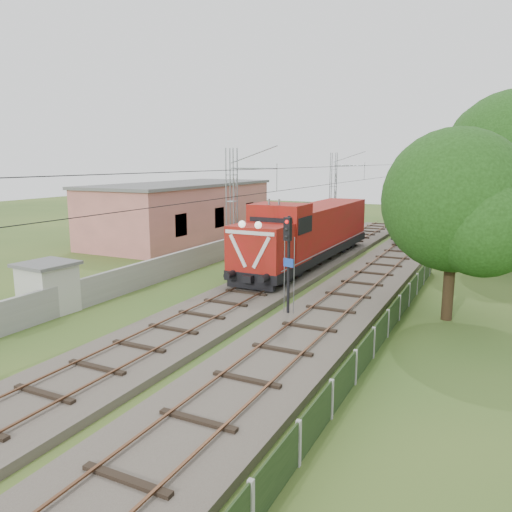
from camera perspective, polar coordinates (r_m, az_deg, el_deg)
The scene contains 13 objects.
ground at distance 20.25m, azimuth -12.00°, elevation -10.37°, with size 140.00×140.00×0.00m, color #2D4F1D.
track_main at distance 25.73m, azimuth -2.29°, elevation -5.10°, with size 4.20×70.00×0.45m.
track_side at distance 36.06m, azimuth 14.86°, elevation -0.82°, with size 4.20×80.00×0.45m.
catenary at distance 30.71m, azimuth -2.68°, elevation 4.86°, with size 3.31×70.00×8.00m.
boundary_wall at distance 33.07m, azimuth -8.02°, elevation -0.59°, with size 0.25×40.00×1.50m, color #9E9E99.
station_building at distance 47.35m, azimuth -8.38°, elevation 5.14°, with size 8.40×20.40×5.22m.
fence at distance 19.29m, azimuth 13.24°, elevation -9.62°, with size 0.12×32.00×1.20m.
locomotive at distance 34.65m, azimuth 6.06°, elevation 2.69°, with size 3.21×18.32×4.65m.
coach_rake at distance 99.77m, azimuth 22.65°, elevation 7.31°, with size 3.05×113.89×3.52m.
signal_post at distance 22.58m, azimuth 3.68°, elevation 0.77°, with size 0.53×0.41×4.81m.
relay_hut at distance 26.03m, azimuth -22.67°, elevation -3.33°, with size 2.55×2.55×2.48m.
tree_a at distance 23.92m, azimuth 21.97°, elevation 5.74°, with size 6.73×6.41×8.72m.
tree_c at distance 46.92m, azimuth 23.80°, elevation 7.22°, with size 6.21×5.92×8.06m.
Camera 1 is at (11.93, -14.67, 7.25)m, focal length 35.00 mm.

